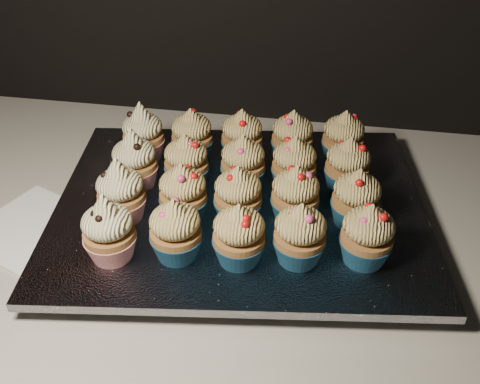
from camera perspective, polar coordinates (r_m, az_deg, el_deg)
The scene contains 24 objects.
worktop at distance 0.79m, azimuth -6.38°, elevation -3.21°, with size 2.44×0.64×0.04m, color beige.
napkin at distance 0.80m, azimuth -21.27°, elevation -3.63°, with size 0.14×0.14×0.00m, color white.
baking_tray at distance 0.75m, azimuth 0.00°, elevation -2.39°, with size 0.46×0.35×0.02m, color black.
foil_lining at distance 0.74m, azimuth 0.00°, elevation -1.37°, with size 0.50×0.39×0.01m, color silver.
cupcake_0 at distance 0.65m, azimuth -13.84°, elevation -4.02°, with size 0.06×0.06×0.10m.
cupcake_1 at distance 0.64m, azimuth -6.88°, elevation -4.13°, with size 0.06×0.06×0.08m.
cupcake_2 at distance 0.62m, azimuth -0.12°, elevation -4.66°, with size 0.06×0.06×0.08m.
cupcake_3 at distance 0.63m, azimuth 6.40°, elevation -4.58°, with size 0.06×0.06×0.08m.
cupcake_4 at distance 0.64m, azimuth 13.41°, elevation -4.54°, with size 0.06×0.06×0.08m.
cupcake_5 at distance 0.70m, azimuth -12.60°, elevation -0.05°, with size 0.06×0.06×0.10m.
cupcake_6 at distance 0.69m, azimuth -6.09°, elevation -0.16°, with size 0.06×0.06×0.08m.
cupcake_7 at distance 0.68m, azimuth -0.22°, elevation -0.44°, with size 0.06×0.06×0.08m.
cupcake_8 at distance 0.69m, azimuth 5.91°, elevation -0.37°, with size 0.06×0.06×0.08m.
cupcake_9 at distance 0.70m, azimuth 12.29°, elevation -0.72°, with size 0.06×0.06×0.08m.
cupcake_10 at distance 0.76m, azimuth -11.17°, elevation 3.25°, with size 0.06×0.06×0.10m.
cupcake_11 at distance 0.75m, azimuth -5.74°, elevation 3.14°, with size 0.06×0.06×0.08m.
cupcake_12 at distance 0.75m, azimuth 0.32°, elevation 3.07°, with size 0.06×0.06×0.08m.
cupcake_13 at distance 0.75m, azimuth 5.79°, elevation 2.91°, with size 0.06×0.06×0.08m.
cupcake_14 at distance 0.76m, azimuth 11.40°, elevation 2.76°, with size 0.06×0.06×0.08m.
cupcake_15 at distance 0.82m, azimuth -10.30°, elevation 6.10°, with size 0.06×0.06×0.10m.
cupcake_16 at distance 0.81m, azimuth -5.15°, elevation 5.97°, with size 0.06×0.06×0.08m.
cupcake_17 at distance 0.81m, azimuth 0.22°, elevation 5.93°, with size 0.06×0.06×0.08m.
cupcake_18 at distance 0.81m, azimuth 5.60°, elevation 5.80°, with size 0.06×0.06×0.08m.
cupcake_19 at distance 0.82m, azimuth 10.95°, elevation 5.67°, with size 0.06×0.06×0.08m.
Camera 1 is at (0.19, 1.12, 1.38)m, focal length 40.00 mm.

